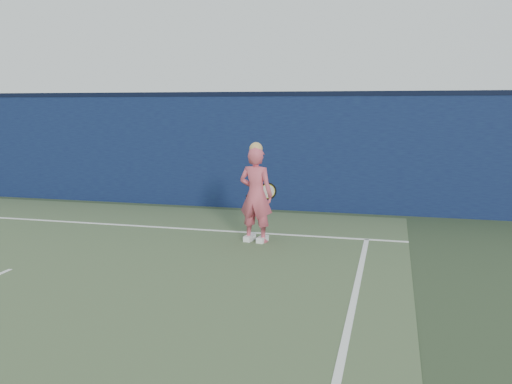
# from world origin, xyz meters

# --- Properties ---
(backstop_wall) EXTENTS (24.00, 0.40, 2.50)m
(backstop_wall) POSITION_xyz_m (0.00, 6.50, 1.25)
(backstop_wall) COLOR #0D143A
(backstop_wall) RESTS_ON ground
(wall_cap) EXTENTS (24.00, 0.42, 0.10)m
(wall_cap) POSITION_xyz_m (0.00, 6.50, 2.55)
(wall_cap) COLOR black
(wall_cap) RESTS_ON backstop_wall
(player) EXTENTS (0.65, 0.48, 1.70)m
(player) POSITION_xyz_m (2.97, 3.43, 0.82)
(player) COLOR #CC4F60
(player) RESTS_ON ground
(racket) EXTENTS (0.57, 0.15, 0.31)m
(racket) POSITION_xyz_m (3.04, 3.87, 0.80)
(racket) COLOR black
(racket) RESTS_ON ground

